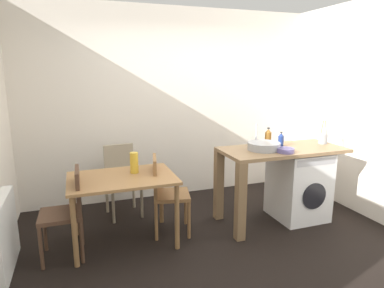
# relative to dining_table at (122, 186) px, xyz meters

# --- Properties ---
(ground_plane) EXTENTS (5.46, 5.46, 0.00)m
(ground_plane) POSITION_rel_dining_table_xyz_m (0.91, -0.48, -0.64)
(ground_plane) COLOR black
(wall_back) EXTENTS (4.60, 0.10, 2.70)m
(wall_back) POSITION_rel_dining_table_xyz_m (0.91, 1.27, 0.71)
(wall_back) COLOR silver
(wall_back) RESTS_ON ground_plane
(radiator) EXTENTS (0.10, 0.80, 0.70)m
(radiator) POSITION_rel_dining_table_xyz_m (-1.11, -0.18, -0.29)
(radiator) COLOR white
(radiator) RESTS_ON ground_plane
(dining_table) EXTENTS (1.10, 0.76, 0.74)m
(dining_table) POSITION_rel_dining_table_xyz_m (0.00, 0.00, 0.00)
(dining_table) COLOR #9E7042
(dining_table) RESTS_ON ground_plane
(chair_person_seat) EXTENTS (0.41, 0.41, 0.90)m
(chair_person_seat) POSITION_rel_dining_table_xyz_m (-0.55, -0.10, -0.14)
(chair_person_seat) COLOR #4C3323
(chair_person_seat) RESTS_ON ground_plane
(chair_opposite) EXTENTS (0.48, 0.48, 0.90)m
(chair_opposite) POSITION_rel_dining_table_xyz_m (0.48, 0.07, -0.14)
(chair_opposite) COLOR olive
(chair_opposite) RESTS_ON ground_plane
(chair_spare_by_wall) EXTENTS (0.44, 0.44, 0.90)m
(chair_spare_by_wall) POSITION_rel_dining_table_xyz_m (0.09, 0.77, -0.14)
(chair_spare_by_wall) COLOR gray
(chair_spare_by_wall) RESTS_ON ground_plane
(kitchen_counter) EXTENTS (1.50, 0.68, 0.92)m
(kitchen_counter) POSITION_rel_dining_table_xyz_m (1.69, -0.08, 0.12)
(kitchen_counter) COLOR olive
(kitchen_counter) RESTS_ON ground_plane
(washing_machine) EXTENTS (0.60, 0.61, 0.86)m
(washing_machine) POSITION_rel_dining_table_xyz_m (2.17, -0.09, -0.21)
(washing_machine) COLOR white
(washing_machine) RESTS_ON ground_plane
(sink_basin) EXTENTS (0.38, 0.38, 0.09)m
(sink_basin) POSITION_rel_dining_table_xyz_m (1.64, -0.08, 0.32)
(sink_basin) COLOR #9EA0A5
(sink_basin) RESTS_ON kitchen_counter
(tap) EXTENTS (0.02, 0.02, 0.28)m
(tap) POSITION_rel_dining_table_xyz_m (1.64, 0.10, 0.42)
(tap) COLOR #B2B2B7
(tap) RESTS_ON kitchen_counter
(bottle_tall_green) EXTENTS (0.08, 0.08, 0.21)m
(bottle_tall_green) POSITION_rel_dining_table_xyz_m (1.85, 0.16, 0.37)
(bottle_tall_green) COLOR brown
(bottle_tall_green) RESTS_ON kitchen_counter
(bottle_squat_brown) EXTENTS (0.07, 0.07, 0.18)m
(bottle_squat_brown) POSITION_rel_dining_table_xyz_m (1.94, 0.01, 0.36)
(bottle_squat_brown) COLOR navy
(bottle_squat_brown) RESTS_ON kitchen_counter
(mixing_bowl) EXTENTS (0.19, 0.19, 0.05)m
(mixing_bowl) POSITION_rel_dining_table_xyz_m (1.81, -0.28, 0.31)
(mixing_bowl) COLOR slate
(mixing_bowl) RESTS_ON kitchen_counter
(utensil_crock) EXTENTS (0.11, 0.11, 0.30)m
(utensil_crock) POSITION_rel_dining_table_xyz_m (2.54, -0.03, 0.35)
(utensil_crock) COLOR gray
(utensil_crock) RESTS_ON kitchen_counter
(vase) EXTENTS (0.09, 0.09, 0.23)m
(vase) POSITION_rel_dining_table_xyz_m (0.15, 0.10, 0.21)
(vase) COLOR gold
(vase) RESTS_ON dining_table
(scissors) EXTENTS (0.15, 0.06, 0.01)m
(scissors) POSITION_rel_dining_table_xyz_m (1.86, -0.18, 0.28)
(scissors) COLOR #B2B2B7
(scissors) RESTS_ON kitchen_counter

